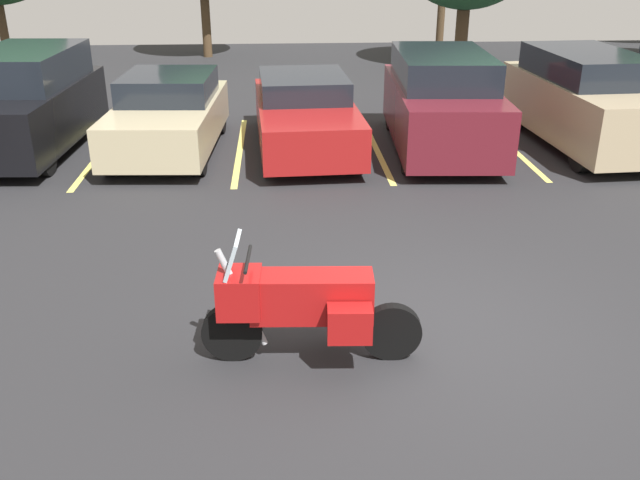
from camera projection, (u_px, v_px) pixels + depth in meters
The scene contains 8 objects.
ground at pixel (433, 330), 7.99m from camera, with size 44.00×44.00×0.10m, color #262628.
motorcycle_touring at pixel (302, 303), 7.11m from camera, with size 2.29×0.93×1.40m.
parking_stripes at pixel (308, 148), 14.48m from camera, with size 25.54×4.86×0.01m.
car_black at pixel (27, 102), 14.00m from camera, with size 2.14×4.74×2.00m.
car_champagne at pixel (169, 115), 14.00m from camera, with size 2.13×4.43×1.53m.
car_red at pixel (305, 114), 14.21m from camera, with size 2.12×4.82×1.45m.
car_maroon at pixel (441, 103), 14.09m from camera, with size 2.18×4.75×1.93m.
car_tan at pixel (586, 100), 14.31m from camera, with size 2.10×4.92×1.91m.
Camera 1 is at (-1.72, -6.80, 4.14)m, focal length 39.15 mm.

